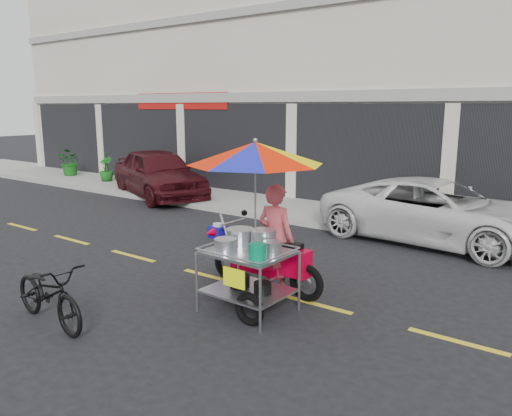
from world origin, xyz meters
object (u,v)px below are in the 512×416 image
Objects in this scene: near_bicycle at (49,293)px; maroon_sedan at (159,173)px; white_pickup at (437,212)px; food_vendor_rig at (261,201)px.

maroon_sedan is at bearing 43.85° from near_bicycle.
maroon_sedan is at bearing 92.93° from white_pickup.
food_vendor_rig reaches higher than maroon_sedan.
food_vendor_rig is at bearing -101.69° from maroon_sedan.
maroon_sedan is 1.87× the size of food_vendor_rig.
white_pickup is at bearing -69.33° from maroon_sedan.
food_vendor_rig is at bearing 172.65° from white_pickup.
food_vendor_rig reaches higher than near_bicycle.
near_bicycle is at bearing -127.70° from food_vendor_rig.
near_bicycle is 0.68× the size of food_vendor_rig.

